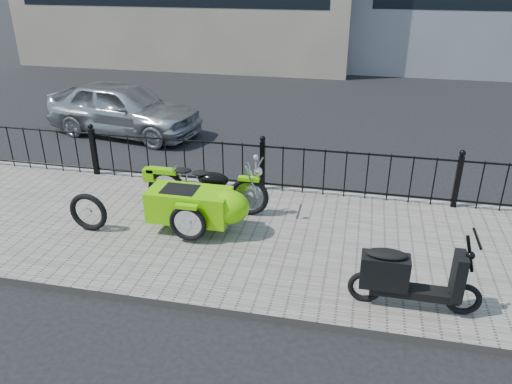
% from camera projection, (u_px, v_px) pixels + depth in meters
% --- Properties ---
extents(ground, '(120.00, 120.00, 0.00)m').
position_uv_depth(ground, '(247.00, 226.00, 8.54)').
color(ground, black).
rests_on(ground, ground).
extents(sidewalk, '(30.00, 3.80, 0.12)m').
position_uv_depth(sidewalk, '(240.00, 237.00, 8.07)').
color(sidewalk, '#676057').
rests_on(sidewalk, ground).
extents(curb, '(30.00, 0.10, 0.12)m').
position_uv_depth(curb, '(264.00, 189.00, 9.79)').
color(curb, gray).
rests_on(curb, ground).
extents(iron_fence, '(14.11, 0.11, 1.08)m').
position_uv_depth(iron_fence, '(262.00, 166.00, 9.45)').
color(iron_fence, black).
rests_on(iron_fence, sidewalk).
extents(motorcycle_sidecar, '(2.28, 1.48, 0.98)m').
position_uv_depth(motorcycle_sidecar, '(203.00, 202.00, 8.05)').
color(motorcycle_sidecar, black).
rests_on(motorcycle_sidecar, sidewalk).
extents(scooter, '(1.63, 0.48, 1.11)m').
position_uv_depth(scooter, '(406.00, 278.00, 6.20)').
color(scooter, black).
rests_on(scooter, sidewalk).
extents(spare_tire, '(0.66, 0.11, 0.65)m').
position_uv_depth(spare_tire, '(88.00, 212.00, 8.03)').
color(spare_tire, black).
rests_on(spare_tire, sidewalk).
extents(sedan_car, '(4.27, 2.29, 1.38)m').
position_uv_depth(sedan_car, '(124.00, 108.00, 12.79)').
color(sedan_car, '#ADB0B4').
rests_on(sedan_car, ground).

